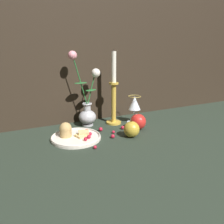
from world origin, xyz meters
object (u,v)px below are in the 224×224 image
at_px(candlestick, 114,96).
at_px(apple_beside_vase, 138,122).
at_px(vase, 87,106).
at_px(plate_with_pastries, 74,135).
at_px(wine_glass, 134,104).
at_px(apple_near_glass, 132,129).

xyz_separation_m(candlestick, apple_beside_vase, (0.07, -0.14, -0.11)).
height_order(vase, apple_beside_vase, vase).
bearing_deg(plate_with_pastries, candlestick, 24.30).
xyz_separation_m(vase, wine_glass, (0.25, -0.06, -0.00)).
bearing_deg(apple_beside_vase, plate_with_pastries, 176.29).
distance_m(plate_with_pastries, candlestick, 0.31).
xyz_separation_m(vase, plate_with_pastries, (-0.12, -0.14, -0.09)).
bearing_deg(apple_near_glass, plate_with_pastries, 158.90).
height_order(wine_glass, apple_near_glass, wine_glass).
relative_size(vase, plate_with_pastries, 1.72).
height_order(wine_glass, apple_beside_vase, wine_glass).
distance_m(candlestick, apple_near_glass, 0.24).
height_order(candlestick, apple_beside_vase, candlestick).
height_order(vase, plate_with_pastries, vase).
bearing_deg(apple_beside_vase, wine_glass, 68.07).
relative_size(vase, wine_glass, 2.59).
bearing_deg(candlestick, apple_near_glass, -93.97).
xyz_separation_m(plate_with_pastries, apple_near_glass, (0.24, -0.09, 0.02)).
bearing_deg(plate_with_pastries, vase, 50.99).
height_order(candlestick, apple_near_glass, candlestick).
bearing_deg(apple_beside_vase, candlestick, 116.04).
bearing_deg(vase, apple_beside_vase, -38.56).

